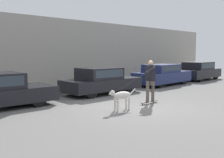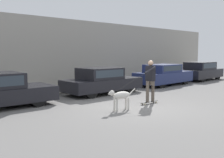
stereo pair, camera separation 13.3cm
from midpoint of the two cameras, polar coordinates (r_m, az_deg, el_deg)
ground_plane at (r=10.00m, az=6.32°, el=-5.93°), size 36.00×36.00×0.00m
back_wall at (r=15.10m, az=-13.37°, el=5.46°), size 32.00×0.30×3.98m
sidewalk_curb at (r=14.17m, az=-10.73°, el=-2.34°), size 30.00×2.14×0.10m
parked_car_1 at (r=12.92m, az=-1.95°, el=-0.48°), size 4.05×1.78×1.29m
parked_car_2 at (r=16.65m, az=11.38°, el=0.86°), size 4.24×1.78×1.31m
parked_car_3 at (r=20.52m, az=18.92°, el=1.61°), size 4.09×1.82×1.34m
dog at (r=9.15m, az=2.32°, el=-3.74°), size 1.20×0.32×0.75m
skateboarder at (r=10.43m, az=8.67°, el=0.00°), size 2.54×0.53×1.72m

